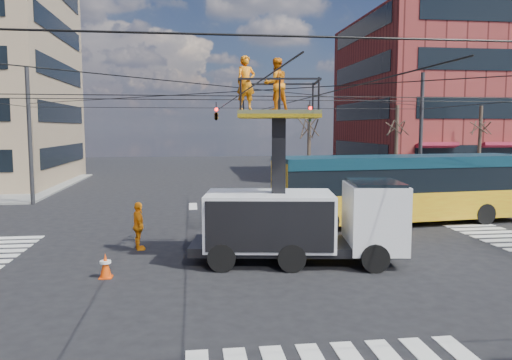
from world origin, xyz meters
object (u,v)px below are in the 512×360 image
object	(u,v)px
city_bus	(402,187)
worker_ground	(139,226)
utility_truck	(302,199)
flagger	(390,214)
traffic_cone	(106,265)

from	to	relation	value
city_bus	worker_ground	distance (m)	12.34
utility_truck	flagger	xyz separation A→B (m)	(4.32, 3.01, -1.15)
worker_ground	utility_truck	bearing A→B (deg)	-128.56
city_bus	flagger	world-z (taller)	city_bus
city_bus	utility_truck	bearing A→B (deg)	-142.25
city_bus	flagger	xyz separation A→B (m)	(-1.83, -3.04, -0.71)
worker_ground	flagger	size ratio (longest dim) A/B	0.89
utility_truck	flagger	size ratio (longest dim) A/B	3.59
city_bus	traffic_cone	size ratio (longest dim) A/B	16.34
utility_truck	flagger	distance (m)	5.39
city_bus	flagger	bearing A→B (deg)	-127.79
traffic_cone	flagger	world-z (taller)	flagger
city_bus	worker_ground	xyz separation A→B (m)	(-11.76, -3.63, -0.83)
utility_truck	city_bus	size ratio (longest dim) A/B	0.59
worker_ground	flagger	distance (m)	9.95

